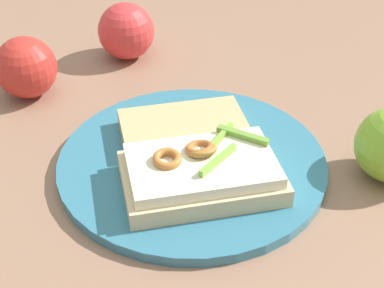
% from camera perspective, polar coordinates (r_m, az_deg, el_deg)
% --- Properties ---
extents(ground_plane, '(2.00, 2.00, 0.00)m').
position_cam_1_polar(ground_plane, '(0.66, -0.00, -2.26)').
color(ground_plane, '#916953').
rests_on(ground_plane, ground).
extents(plate, '(0.30, 0.30, 0.01)m').
position_cam_1_polar(plate, '(0.66, -0.00, -1.84)').
color(plate, teal).
rests_on(plate, ground_plane).
extents(sandwich, '(0.14, 0.19, 0.05)m').
position_cam_1_polar(sandwich, '(0.61, 0.96, -2.81)').
color(sandwich, beige).
rests_on(sandwich, plate).
extents(bread_slice_side, '(0.12, 0.16, 0.02)m').
position_cam_1_polar(bread_slice_side, '(0.68, -0.85, 1.63)').
color(bread_slice_side, tan).
rests_on(bread_slice_side, plate).
extents(apple_0, '(0.12, 0.12, 0.08)m').
position_cam_1_polar(apple_0, '(0.87, -6.41, 10.86)').
color(apple_0, red).
rests_on(apple_0, ground_plane).
extents(apple_1, '(0.11, 0.11, 0.08)m').
position_cam_1_polar(apple_1, '(0.80, -15.86, 7.18)').
color(apple_1, red).
rests_on(apple_1, ground_plane).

